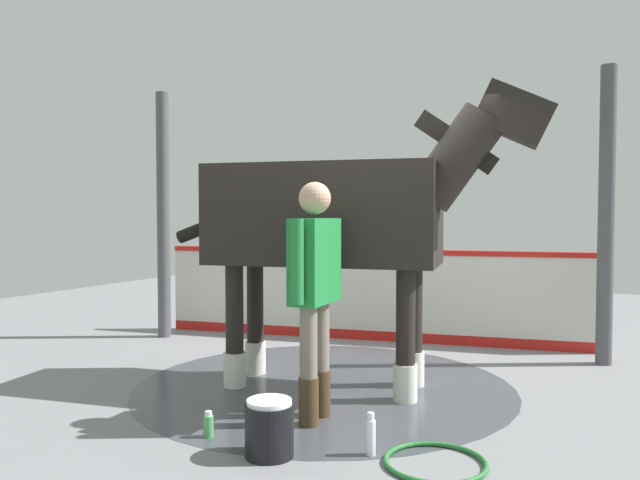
# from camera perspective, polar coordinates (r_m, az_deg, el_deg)

# --- Properties ---
(ground_plane) EXTENTS (16.00, 16.00, 0.02)m
(ground_plane) POSITION_cam_1_polar(r_m,az_deg,el_deg) (5.84, 3.70, -13.02)
(ground_plane) COLOR gray
(wet_patch) EXTENTS (3.38, 3.38, 0.00)m
(wet_patch) POSITION_cam_1_polar(r_m,az_deg,el_deg) (5.69, 0.40, -13.32)
(wet_patch) COLOR #42444C
(wet_patch) RESTS_ON ground
(barrier_wall) EXTENTS (5.25, 1.04, 1.12)m
(barrier_wall) POSITION_cam_1_polar(r_m,az_deg,el_deg) (7.60, 4.76, -5.36)
(barrier_wall) COLOR silver
(barrier_wall) RESTS_ON ground
(roof_post_near) EXTENTS (0.16, 0.16, 3.05)m
(roof_post_near) POSITION_cam_1_polar(r_m,az_deg,el_deg) (6.94, 24.92, 2.03)
(roof_post_near) COLOR #4C4C51
(roof_post_near) RESTS_ON ground
(roof_post_far) EXTENTS (0.16, 0.16, 3.05)m
(roof_post_far) POSITION_cam_1_polar(r_m,az_deg,el_deg) (7.96, -14.26, 2.21)
(roof_post_far) COLOR #4C4C51
(roof_post_far) RESTS_ON ground
(horse) EXTENTS (3.36, 1.23, 2.63)m
(horse) POSITION_cam_1_polar(r_m,az_deg,el_deg) (5.45, 1.63, 1.98)
(horse) COLOR black
(horse) RESTS_ON ground
(handler) EXTENTS (0.25, 0.71, 1.78)m
(handler) POSITION_cam_1_polar(r_m,az_deg,el_deg) (4.59, -0.48, -3.88)
(handler) COLOR #47331E
(handler) RESTS_ON ground
(wash_bucket) EXTENTS (0.31, 0.31, 0.37)m
(wash_bucket) POSITION_cam_1_polar(r_m,az_deg,el_deg) (4.12, -4.70, -16.94)
(wash_bucket) COLOR black
(wash_bucket) RESTS_ON ground
(bottle_shampoo) EXTENTS (0.06, 0.06, 0.28)m
(bottle_shampoo) POSITION_cam_1_polar(r_m,az_deg,el_deg) (4.16, 4.71, -17.56)
(bottle_shampoo) COLOR white
(bottle_shampoo) RESTS_ON ground
(bottle_spray) EXTENTS (0.07, 0.07, 0.18)m
(bottle_spray) POSITION_cam_1_polar(r_m,az_deg,el_deg) (4.52, -10.26, -16.48)
(bottle_spray) COLOR #4CA559
(bottle_spray) RESTS_ON ground
(hose_coil) EXTENTS (0.64, 0.64, 0.03)m
(hose_coil) POSITION_cam_1_polar(r_m,az_deg,el_deg) (4.10, 10.60, -19.51)
(hose_coil) COLOR #267233
(hose_coil) RESTS_ON ground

